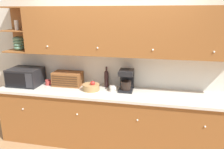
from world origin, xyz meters
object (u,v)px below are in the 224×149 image
at_px(fruit_basket, 91,87).
at_px(mug_blue_second, 113,89).
at_px(coffee_maker, 126,80).
at_px(mug, 48,82).
at_px(wine_bottle, 106,78).
at_px(bread_box, 68,79).
at_px(microwave, 26,77).

height_order(fruit_basket, mug_blue_second, fruit_basket).
relative_size(fruit_basket, coffee_maker, 0.79).
distance_m(mug, mug_blue_second, 1.12).
bearing_deg(wine_bottle, mug_blue_second, -52.73).
xyz_separation_m(mug, bread_box, (0.33, 0.05, 0.07)).
relative_size(microwave, mug, 4.80).
bearing_deg(mug, fruit_basket, -7.26).
bearing_deg(mug, microwave, -170.45).
bearing_deg(fruit_basket, mug_blue_second, 2.66).
relative_size(bread_box, fruit_basket, 1.79).
distance_m(fruit_basket, mug_blue_second, 0.34).
bearing_deg(mug, coffee_maker, 0.69).
relative_size(microwave, fruit_basket, 1.93).
relative_size(mug, mug_blue_second, 1.08).
height_order(wine_bottle, mug_blue_second, wine_bottle).
distance_m(microwave, fruit_basket, 1.15).
distance_m(mug, coffee_maker, 1.32).
distance_m(bread_box, wine_bottle, 0.65).
distance_m(mug, wine_bottle, 0.99).
bearing_deg(bread_box, mug, -172.16).
height_order(mug, fruit_basket, fruit_basket).
xyz_separation_m(bread_box, mug_blue_second, (0.79, -0.13, -0.07)).
relative_size(bread_box, mug_blue_second, 4.79).
bearing_deg(coffee_maker, fruit_basket, -167.88).
bearing_deg(microwave, wine_bottle, 6.85).
bearing_deg(bread_box, wine_bottle, 4.79).
xyz_separation_m(wine_bottle, coffee_maker, (0.34, -0.08, 0.02)).
xyz_separation_m(bread_box, wine_bottle, (0.65, 0.05, 0.04)).
bearing_deg(coffee_maker, mug, -179.31).
xyz_separation_m(microwave, mug, (0.37, 0.06, -0.10)).
xyz_separation_m(mug, coffee_maker, (1.32, 0.02, 0.12)).
relative_size(microwave, bread_box, 1.08).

